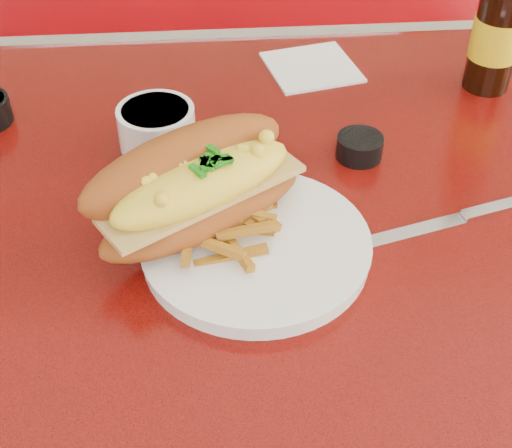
{
  "coord_description": "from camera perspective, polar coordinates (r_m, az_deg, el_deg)",
  "views": [
    {
      "loc": [
        -0.06,
        -0.63,
        1.28
      ],
      "look_at": [
        -0.02,
        -0.09,
        0.81
      ],
      "focal_mm": 50.0,
      "sensor_mm": 36.0,
      "label": 1
    }
  ],
  "objects": [
    {
      "name": "gravy_ramekin",
      "position": [
        0.89,
        -7.94,
        7.75
      ],
      "size": [
        0.12,
        0.12,
        0.05
      ],
      "rotation": [
        0.0,
        0.0,
        -0.33
      ],
      "color": "white",
      "rests_on": "diner_table"
    },
    {
      "name": "dinner_plate",
      "position": [
        0.74,
        0.0,
        -1.77
      ],
      "size": [
        0.27,
        0.27,
        0.02
      ],
      "rotation": [
        0.0,
        0.0,
        -0.13
      ],
      "color": "white",
      "rests_on": "diner_table"
    },
    {
      "name": "knife",
      "position": [
        0.81,
        15.57,
        0.31
      ],
      "size": [
        0.23,
        0.08,
        0.01
      ],
      "rotation": [
        0.0,
        0.0,
        0.27
      ],
      "color": "silver",
      "rests_on": "diner_table"
    },
    {
      "name": "fork",
      "position": [
        0.75,
        4.01,
        -0.37
      ],
      "size": [
        0.06,
        0.14,
        0.0
      ],
      "rotation": [
        0.0,
        0.0,
        1.89
      ],
      "color": "silver",
      "rests_on": "dinner_plate"
    },
    {
      "name": "fries_pile",
      "position": [
        0.73,
        -3.47,
        0.43
      ],
      "size": [
        0.14,
        0.13,
        0.03
      ],
      "primitive_type": null,
      "rotation": [
        0.0,
        0.0,
        -0.26
      ],
      "color": "#BF7F20",
      "rests_on": "dinner_plate"
    },
    {
      "name": "sauce_cup_right",
      "position": [
        0.87,
        8.3,
        6.2
      ],
      "size": [
        0.07,
        0.07,
        0.03
      ],
      "rotation": [
        0.0,
        0.0,
        0.39
      ],
      "color": "black",
      "rests_on": "diner_table"
    },
    {
      "name": "booth_bench_far",
      "position": [
        1.75,
        -1.58,
        6.76
      ],
      "size": [
        1.2,
        0.51,
        0.9
      ],
      "color": "#A50B12",
      "rests_on": "ground"
    },
    {
      "name": "beer_bottle",
      "position": [
        1.02,
        18.96,
        15.15
      ],
      "size": [
        0.08,
        0.08,
        0.26
      ],
      "rotation": [
        0.0,
        0.0,
        0.3
      ],
      "color": "black",
      "rests_on": "diner_table"
    },
    {
      "name": "paper_napkin",
      "position": [
        1.06,
        4.47,
        12.4
      ],
      "size": [
        0.15,
        0.15,
        0.0
      ],
      "primitive_type": "cube",
      "rotation": [
        0.0,
        0.0,
        0.22
      ],
      "color": "white",
      "rests_on": "diner_table"
    },
    {
      "name": "diner_table",
      "position": [
        0.93,
        0.9,
        -5.44
      ],
      "size": [
        1.23,
        0.83,
        0.77
      ],
      "color": "#B7120B",
      "rests_on": "ground"
    },
    {
      "name": "mac_hoagie",
      "position": [
        0.73,
        -4.77,
        3.13
      ],
      "size": [
        0.27,
        0.23,
        0.11
      ],
      "rotation": [
        0.0,
        0.0,
        0.56
      ],
      "color": "#944717",
      "rests_on": "dinner_plate"
    }
  ]
}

